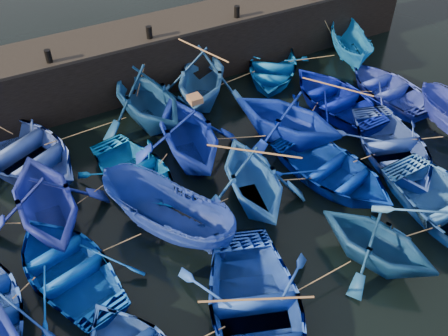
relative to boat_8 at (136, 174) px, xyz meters
name	(u,v)px	position (x,y,z in m)	size (l,w,h in m)	color
ground	(272,246)	(2.72, -4.60, -0.46)	(120.00, 120.00, 0.00)	black
quay_wall	(145,58)	(2.72, 5.90, 0.79)	(26.00, 2.50, 2.50)	black
quay_top	(142,30)	(2.72, 5.90, 2.10)	(26.00, 2.50, 0.12)	black
bollard_1	(48,56)	(-1.28, 5.00, 2.41)	(0.24, 0.24, 0.50)	black
bollard_2	(149,32)	(2.72, 5.00, 2.41)	(0.24, 0.24, 0.50)	black
bollard_3	(237,12)	(6.72, 5.00, 2.41)	(0.24, 0.24, 0.50)	black
boat_1	(19,151)	(-3.36, 2.94, 0.15)	(4.16, 5.81, 1.21)	#304EBB
boat_2	(146,97)	(1.66, 3.14, 0.79)	(4.07, 4.73, 2.49)	navy
boat_3	(201,76)	(4.24, 3.48, 0.77)	(4.00, 4.64, 2.44)	#215490
boat_4	(272,68)	(7.88, 3.75, 0.02)	(3.27, 4.57, 0.95)	#054D9F
boat_5	(351,46)	(11.85, 3.22, 0.33)	(1.53, 4.05, 1.57)	blue
boat_7	(45,199)	(-3.10, -0.55, 0.73)	(3.90, 4.52, 2.38)	#192997
boat_8	(136,174)	(0.00, 0.00, 0.00)	(3.14, 4.39, 0.91)	#0359B2
boat_9	(189,132)	(2.22, 0.36, 0.77)	(4.00, 4.64, 2.44)	#0E26A5
boat_10	(287,116)	(5.92, -0.40, 0.70)	(3.79, 4.40, 2.31)	#0926B3
boat_11	(335,98)	(8.92, 0.46, 0.05)	(3.49, 4.87, 1.01)	#010F8F
boat_12	(388,88)	(11.40, 0.06, 0.00)	(3.16, 4.41, 0.92)	blue
boat_14	(67,267)	(-3.14, -2.81, 0.03)	(3.32, 4.63, 0.96)	#043FC6
boat_15	(167,216)	(0.07, -2.71, 0.46)	(1.78, 4.73, 1.83)	navy
boat_16	(253,178)	(3.12, -2.63, 0.64)	(3.57, 4.15, 2.18)	blue
boat_17	(333,171)	(6.09, -3.11, 0.04)	(3.44, 4.81, 1.00)	#00228E
boat_18	(393,148)	(8.82, -3.15, 0.05)	(3.51, 4.91, 1.02)	blue
boat_22	(255,312)	(0.88, -6.65, 0.11)	(3.87, 5.41, 1.12)	#153EBF
boat_23	(378,241)	(5.06, -6.52, 0.51)	(3.16, 3.66, 1.93)	navy
wooden_crate	(195,99)	(2.52, 0.36, 2.10)	(0.44, 0.46, 0.22)	brown
mooring_ropes	(189,135)	(2.33, 0.61, 0.42)	(18.67, 11.71, 2.10)	tan
loose_oars	(264,130)	(4.29, -1.33, 1.26)	(10.30, 12.21, 1.49)	#99724C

